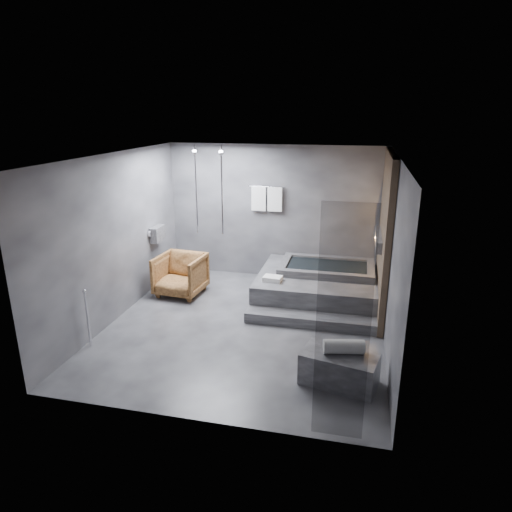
# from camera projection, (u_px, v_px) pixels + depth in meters

# --- Properties ---
(room) EXTENTS (5.00, 5.04, 2.82)m
(room) POSITION_uv_depth(u_px,v_px,m) (273.00, 223.00, 7.27)
(room) COLOR #2D2C2F
(room) RESTS_ON ground
(tub_deck) EXTENTS (2.20, 2.00, 0.50)m
(tub_deck) POSITION_uv_depth(u_px,v_px,m) (317.00, 286.00, 8.70)
(tub_deck) COLOR #323134
(tub_deck) RESTS_ON ground
(tub_step) EXTENTS (2.20, 0.36, 0.18)m
(tub_step) POSITION_uv_depth(u_px,v_px,m) (310.00, 320.00, 7.66)
(tub_step) COLOR #323134
(tub_step) RESTS_ON ground
(concrete_bench) EXTENTS (1.07, 0.74, 0.44)m
(concrete_bench) POSITION_uv_depth(u_px,v_px,m) (339.00, 369.00, 5.99)
(concrete_bench) COLOR #363638
(concrete_bench) RESTS_ON ground
(driftwood_chair) EXTENTS (0.93, 0.95, 0.80)m
(driftwood_chair) POSITION_uv_depth(u_px,v_px,m) (180.00, 275.00, 8.87)
(driftwood_chair) COLOR #492A12
(driftwood_chair) RESTS_ON ground
(rolled_towel) EXTENTS (0.55, 0.29, 0.19)m
(rolled_towel) POSITION_uv_depth(u_px,v_px,m) (344.00, 347.00, 5.91)
(rolled_towel) COLOR white
(rolled_towel) RESTS_ON concrete_bench
(deck_towel) EXTENTS (0.35, 0.27, 0.09)m
(deck_towel) POSITION_uv_depth(u_px,v_px,m) (273.00, 279.00, 8.25)
(deck_towel) COLOR white
(deck_towel) RESTS_ON tub_deck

